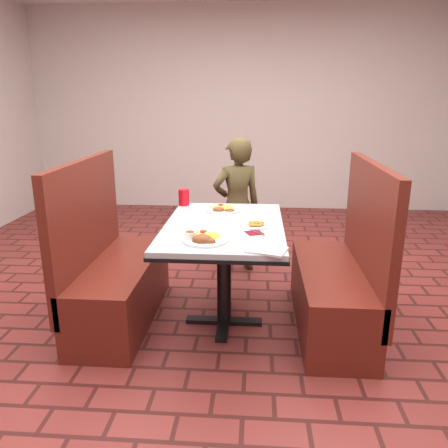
{
  "coord_description": "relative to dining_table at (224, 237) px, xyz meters",
  "views": [
    {
      "loc": [
        0.21,
        -2.84,
        1.58
      ],
      "look_at": [
        0.0,
        0.0,
        0.75
      ],
      "focal_mm": 35.0,
      "sensor_mm": 36.0,
      "label": 1
    }
  ],
  "objects": [
    {
      "name": "dining_table",
      "position": [
        0.0,
        0.0,
        0.0
      ],
      "size": [
        0.81,
        1.21,
        0.75
      ],
      "color": "#B7B9BC",
      "rests_on": "ground"
    },
    {
      "name": "paper_napkin",
      "position": [
        0.28,
        -0.52,
        0.1
      ],
      "size": [
        0.25,
        0.22,
        0.01
      ],
      "primitive_type": "cube",
      "rotation": [
        0.0,
        0.0,
        -0.32
      ],
      "color": "white",
      "rests_on": "dining_table"
    },
    {
      "name": "booth_bench_left",
      "position": [
        -0.8,
        0.0,
        -0.32
      ],
      "size": [
        0.47,
        1.2,
        1.17
      ],
      "color": "maroon",
      "rests_on": "ground"
    },
    {
      "name": "far_dinner_plate",
      "position": [
        -0.03,
        0.35,
        0.12
      ],
      "size": [
        0.26,
        0.26,
        0.07
      ],
      "rotation": [
        0.0,
        0.0,
        0.03
      ],
      "color": "white",
      "rests_on": "dining_table"
    },
    {
      "name": "room",
      "position": [
        0.0,
        0.0,
        1.26
      ],
      "size": [
        7.0,
        7.04,
        2.82
      ],
      "color": "maroon",
      "rests_on": "ground"
    },
    {
      "name": "knife_utensil",
      "position": [
        -0.05,
        -0.39,
        0.11
      ],
      "size": [
        0.03,
        0.18,
        0.0
      ],
      "primitive_type": "cube",
      "rotation": [
        0.0,
        0.0,
        -0.13
      ],
      "color": "silver",
      "rests_on": "dining_table"
    },
    {
      "name": "near_dinner_plate",
      "position": [
        -0.09,
        -0.38,
        0.13
      ],
      "size": [
        0.28,
        0.28,
        0.09
      ],
      "rotation": [
        0.0,
        0.0,
        -0.21
      ],
      "color": "white",
      "rests_on": "dining_table"
    },
    {
      "name": "lettuce_shreds",
      "position": [
        0.04,
        0.06,
        0.1
      ],
      "size": [
        0.28,
        0.32,
        0.0
      ],
      "primitive_type": null,
      "color": "#A2D053",
      "rests_on": "dining_table"
    },
    {
      "name": "red_tumbler",
      "position": [
        -0.36,
        0.52,
        0.16
      ],
      "size": [
        0.09,
        0.09,
        0.13
      ],
      "primitive_type": "cylinder",
      "color": "red",
      "rests_on": "dining_table"
    },
    {
      "name": "spoon_utensil",
      "position": [
        0.23,
        -0.2,
        0.1
      ],
      "size": [
        0.09,
        0.1,
        0.0
      ],
      "primitive_type": "cube",
      "rotation": [
        0.0,
        0.0,
        0.69
      ],
      "color": "silver",
      "rests_on": "dining_table"
    },
    {
      "name": "fork_utensil",
      "position": [
        -0.06,
        -0.41,
        0.11
      ],
      "size": [
        0.04,
        0.15,
        0.0
      ],
      "primitive_type": "cube",
      "rotation": [
        0.0,
        0.0,
        0.18
      ],
      "color": "silver",
      "rests_on": "dining_table"
    },
    {
      "name": "booth_bench_right",
      "position": [
        0.8,
        0.0,
        -0.32
      ],
      "size": [
        0.47,
        1.2,
        1.17
      ],
      "color": "maroon",
      "rests_on": "ground"
    },
    {
      "name": "plantain_plate",
      "position": [
        0.22,
        -0.05,
        0.11
      ],
      "size": [
        0.18,
        0.18,
        0.03
      ],
      "rotation": [
        0.0,
        0.0,
        0.16
      ],
      "color": "white",
      "rests_on": "dining_table"
    },
    {
      "name": "maroon_napkin",
      "position": [
        0.21,
        -0.19,
        0.1
      ],
      "size": [
        0.13,
        0.13,
        0.0
      ],
      "primitive_type": "cube",
      "rotation": [
        0.0,
        0.0,
        0.4
      ],
      "color": "#5E0E18",
      "rests_on": "dining_table"
    },
    {
      "name": "diner_person",
      "position": [
        0.04,
        1.03,
        -0.03
      ],
      "size": [
        0.53,
        0.45,
        1.25
      ],
      "primitive_type": "imported",
      "rotation": [
        0.0,
        0.0,
        3.53
      ],
      "color": "brown",
      "rests_on": "ground"
    }
  ]
}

